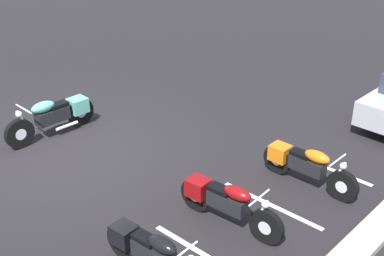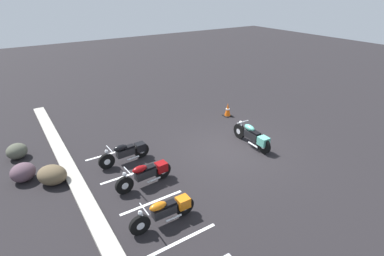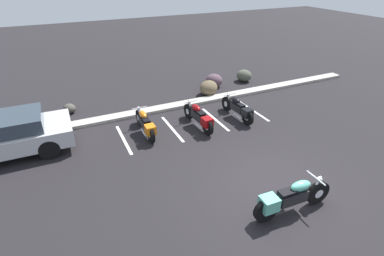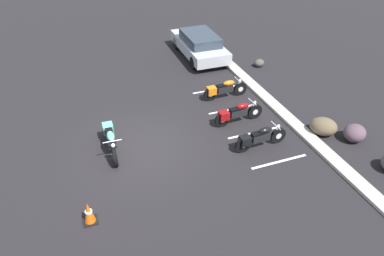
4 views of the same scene
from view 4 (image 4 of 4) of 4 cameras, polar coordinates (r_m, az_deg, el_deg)
name	(u,v)px [view 4 (image 4 of 4)]	position (r m, az deg, el deg)	size (l,w,h in m)	color
ground	(139,149)	(13.34, -8.06, -3.13)	(60.00, 60.00, 0.00)	black
motorcycle_teal_featured	(111,139)	(13.20, -12.30, -1.61)	(2.19, 0.62, 0.86)	black
parked_bike_0	(223,89)	(16.08, 4.81, 5.89)	(0.56, 2.00, 0.79)	black
parked_bike_1	(237,113)	(14.44, 6.82, 2.25)	(0.57, 2.04, 0.80)	black
parked_bike_2	(259,138)	(13.22, 10.14, -1.48)	(0.56, 2.01, 0.79)	black
car_silver	(199,44)	(19.93, 1.14, 12.63)	(4.32, 1.86, 1.29)	black
concrete_curb	(285,115)	(15.35, 14.03, 1.88)	(18.00, 0.50, 0.12)	#A8A399
landscape_rock_1	(355,133)	(14.65, 23.54, -0.71)	(0.83, 0.77, 0.63)	#56404B
landscape_rock_2	(323,126)	(14.58, 19.38, 0.22)	(1.00, 0.80, 0.66)	brown
landscape_rock_3	(259,63)	(19.28, 10.20, 9.74)	(0.55, 0.46, 0.38)	#47433D
traffic_cone	(89,213)	(10.89, -15.45, -12.38)	(0.40, 0.40, 0.69)	black
stall_line_0	(215,89)	(16.92, 3.51, 5.89)	(0.10, 2.10, 0.00)	white
stall_line_1	(232,109)	(15.51, 6.18, 2.88)	(0.10, 2.10, 0.00)	white
stall_line_2	(253,133)	(14.18, 9.35, -0.72)	(0.10, 2.10, 0.00)	white
stall_line_3	(279,162)	(12.98, 13.16, -5.01)	(0.10, 2.10, 0.00)	white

